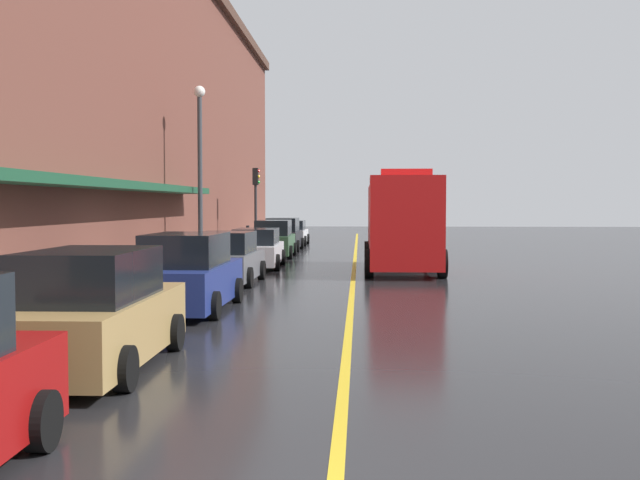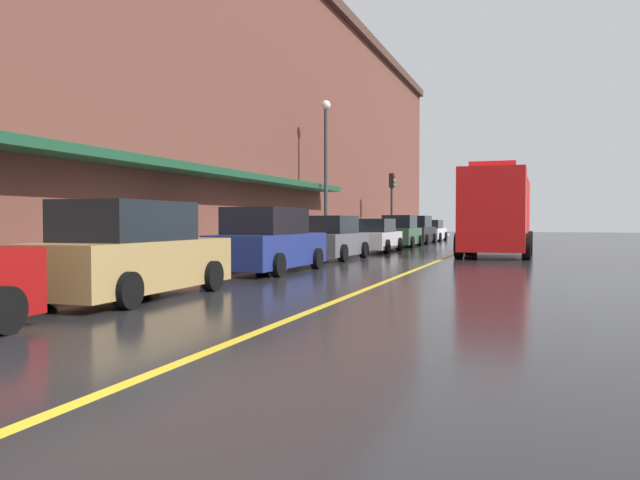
# 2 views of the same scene
# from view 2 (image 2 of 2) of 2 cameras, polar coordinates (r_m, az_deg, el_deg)

# --- Properties ---
(ground_plane) EXTENTS (112.00, 112.00, 0.00)m
(ground_plane) POSITION_cam_2_polar(r_m,az_deg,el_deg) (29.45, 12.27, -1.17)
(ground_plane) COLOR #232326
(sidewalk_left) EXTENTS (2.40, 70.00, 0.15)m
(sidewalk_left) POSITION_cam_2_polar(r_m,az_deg,el_deg) (30.82, 0.75, -0.86)
(sidewalk_left) COLOR #ADA8A0
(sidewalk_left) RESTS_ON ground
(lane_center_stripe) EXTENTS (0.16, 70.00, 0.01)m
(lane_center_stripe) POSITION_cam_2_polar(r_m,az_deg,el_deg) (29.45, 12.27, -1.16)
(lane_center_stripe) COLOR gold
(lane_center_stripe) RESTS_ON ground
(brick_building_left) EXTENTS (12.19, 64.00, 13.82)m
(brick_building_left) POSITION_cam_2_polar(r_m,az_deg,el_deg) (33.09, -11.12, 11.18)
(brick_building_left) COLOR brown
(brick_building_left) RESTS_ON ground
(parked_car_1) EXTENTS (2.04, 4.77, 1.86)m
(parked_car_1) POSITION_cam_2_polar(r_m,az_deg,el_deg) (12.71, -16.52, -1.13)
(parked_car_1) COLOR #A5844C
(parked_car_1) RESTS_ON ground
(parked_car_2) EXTENTS (2.08, 4.84, 1.86)m
(parked_car_2) POSITION_cam_2_polar(r_m,az_deg,el_deg) (18.36, -4.65, -0.19)
(parked_car_2) COLOR navy
(parked_car_2) RESTS_ON ground
(parked_car_3) EXTENTS (2.12, 4.33, 1.67)m
(parked_car_3) POSITION_cam_2_polar(r_m,az_deg,el_deg) (24.25, 0.96, 0.10)
(parked_car_3) COLOR #595B60
(parked_car_3) RESTS_ON ground
(parked_car_4) EXTENTS (2.14, 4.91, 1.57)m
(parked_car_4) POSITION_cam_2_polar(r_m,az_deg,el_deg) (30.13, 4.89, 0.35)
(parked_car_4) COLOR silver
(parked_car_4) RESTS_ON ground
(parked_car_5) EXTENTS (2.00, 4.14, 1.78)m
(parked_car_5) POSITION_cam_2_polar(r_m,az_deg,el_deg) (35.82, 7.24, 0.70)
(parked_car_5) COLOR #2D5133
(parked_car_5) RESTS_ON ground
(parked_car_6) EXTENTS (2.02, 4.64, 1.79)m
(parked_car_6) POSITION_cam_2_polar(r_m,az_deg,el_deg) (41.15, 8.68, 0.84)
(parked_car_6) COLOR black
(parked_car_6) RESTS_ON ground
(parked_car_7) EXTENTS (2.13, 4.82, 1.53)m
(parked_car_7) POSITION_cam_2_polar(r_m,az_deg,el_deg) (46.55, 9.83, 0.81)
(parked_car_7) COLOR silver
(parked_car_7) RESTS_ON ground
(fire_truck) EXTENTS (2.83, 7.82, 3.75)m
(fire_truck) POSITION_cam_2_polar(r_m,az_deg,el_deg) (27.93, 15.66, 2.30)
(fire_truck) COLOR red
(fire_truck) RESTS_ON ground
(parking_meter_0) EXTENTS (0.14, 0.18, 1.33)m
(parking_meter_0) POSITION_cam_2_polar(r_m,az_deg,el_deg) (37.61, 5.53, 1.11)
(parking_meter_0) COLOR #4C4C51
(parking_meter_0) RESTS_ON sidewalk_left
(parking_meter_1) EXTENTS (0.14, 0.18, 1.33)m
(parking_meter_1) POSITION_cam_2_polar(r_m,az_deg,el_deg) (24.55, -2.05, 0.76)
(parking_meter_1) COLOR #4C4C51
(parking_meter_1) RESTS_ON sidewalk_left
(parking_meter_2) EXTENTS (0.14, 0.18, 1.33)m
(parking_meter_2) POSITION_cam_2_polar(r_m,az_deg,el_deg) (44.54, 7.69, 1.20)
(parking_meter_2) COLOR #4C4C51
(parking_meter_2) RESTS_ON sidewalk_left
(parking_meter_3) EXTENTS (0.14, 0.18, 1.33)m
(parking_meter_3) POSITION_cam_2_polar(r_m,az_deg,el_deg) (44.55, 7.69, 1.20)
(parking_meter_3) COLOR #4C4C51
(parking_meter_3) RESTS_ON sidewalk_left
(street_lamp_left) EXTENTS (0.44, 0.44, 6.94)m
(street_lamp_left) POSITION_cam_2_polar(r_m,az_deg,el_deg) (29.80, 0.53, 7.37)
(street_lamp_left) COLOR #33383D
(street_lamp_left) RESTS_ON sidewalk_left
(traffic_light_near) EXTENTS (0.38, 0.36, 4.30)m
(traffic_light_near) POSITION_cam_2_polar(r_m,az_deg,el_deg) (40.12, 6.49, 4.14)
(traffic_light_near) COLOR #232326
(traffic_light_near) RESTS_ON sidewalk_left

